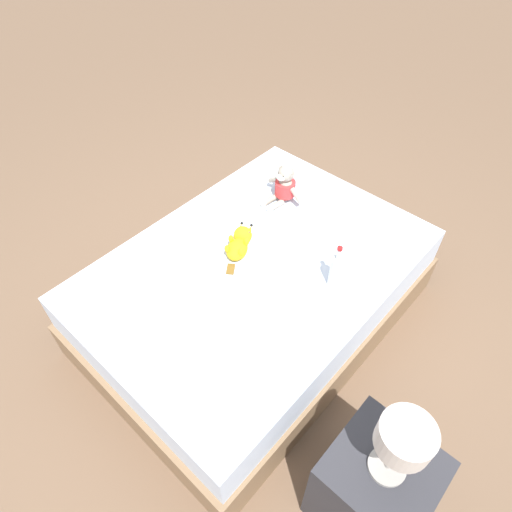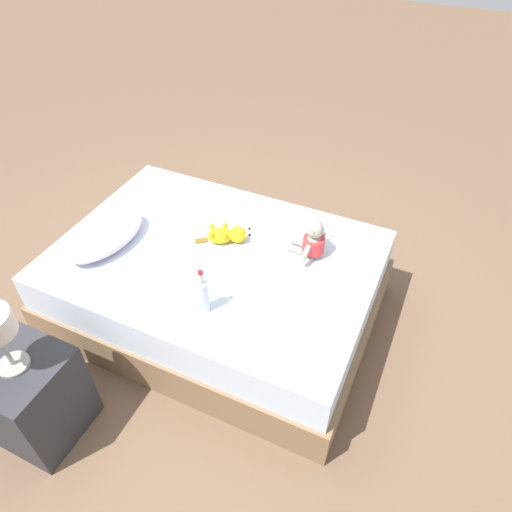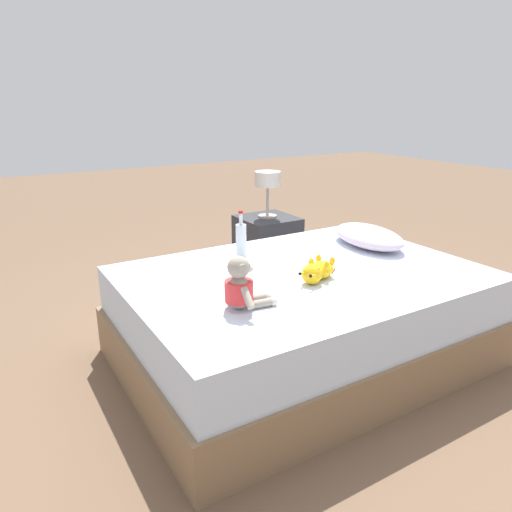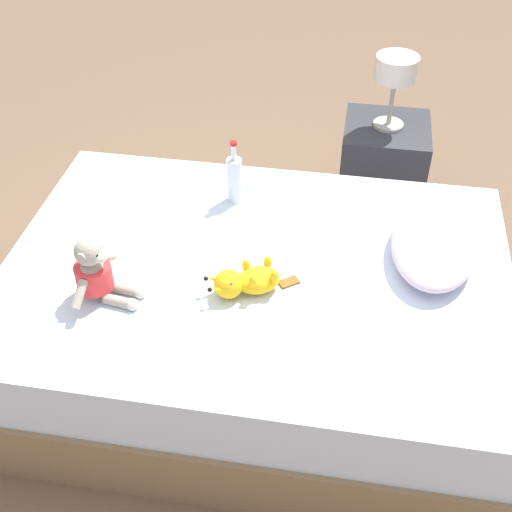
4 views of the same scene
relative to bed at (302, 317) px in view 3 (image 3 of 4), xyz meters
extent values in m
plane|color=brown|center=(0.00, 0.00, -0.25)|extent=(16.00, 16.00, 0.00)
cube|color=#846647|center=(0.00, 0.00, -0.12)|extent=(1.31, 1.85, 0.26)
cube|color=silver|center=(0.00, 0.00, 0.14)|extent=(1.27, 1.79, 0.24)
ellipsoid|color=silver|center=(-0.17, 0.62, 0.31)|extent=(0.56, 0.36, 0.12)
ellipsoid|color=#9E9384|center=(0.22, -0.51, 0.33)|extent=(0.12, 0.11, 0.15)
cylinder|color=red|center=(0.22, -0.51, 0.34)|extent=(0.14, 0.14, 0.09)
sphere|color=#9E9384|center=(0.22, -0.51, 0.44)|extent=(0.10, 0.10, 0.10)
ellipsoid|color=beige|center=(0.23, -0.47, 0.43)|extent=(0.07, 0.06, 0.04)
sphere|color=black|center=(0.21, -0.47, 0.45)|extent=(0.01, 0.01, 0.01)
sphere|color=black|center=(0.25, -0.47, 0.45)|extent=(0.01, 0.01, 0.01)
cylinder|color=#9E9384|center=(0.18, -0.50, 0.45)|extent=(0.01, 0.03, 0.03)
cylinder|color=#9E9384|center=(0.27, -0.51, 0.45)|extent=(0.01, 0.03, 0.03)
cylinder|color=#9E9384|center=(0.13, -0.49, 0.34)|extent=(0.10, 0.04, 0.08)
cylinder|color=#9E9384|center=(0.32, -0.52, 0.34)|extent=(0.10, 0.04, 0.08)
cylinder|color=#9E9384|center=(0.21, -0.41, 0.27)|extent=(0.05, 0.10, 0.04)
cylinder|color=#9E9384|center=(0.27, -0.42, 0.27)|extent=(0.05, 0.10, 0.04)
sphere|color=beige|center=(0.21, -0.36, 0.27)|extent=(0.04, 0.04, 0.04)
sphere|color=beige|center=(0.27, -0.37, 0.27)|extent=(0.04, 0.04, 0.04)
ellipsoid|color=yellow|center=(0.11, 0.03, 0.30)|extent=(0.16, 0.18, 0.08)
sphere|color=yellow|center=(0.16, -0.07, 0.31)|extent=(0.10, 0.10, 0.10)
cone|color=yellow|center=(0.20, -0.09, 0.32)|extent=(0.05, 0.07, 0.05)
sphere|color=black|center=(0.21, -0.12, 0.32)|extent=(0.02, 0.02, 0.02)
cone|color=yellow|center=(0.15, -0.12, 0.32)|extent=(0.05, 0.07, 0.05)
sphere|color=black|center=(0.16, -0.14, 0.32)|extent=(0.02, 0.02, 0.02)
sphere|color=red|center=(0.18, -0.05, 0.33)|extent=(0.02, 0.02, 0.02)
sphere|color=red|center=(0.13, -0.08, 0.33)|extent=(0.02, 0.02, 0.02)
ellipsoid|color=yellow|center=(0.16, 0.02, 0.33)|extent=(0.04, 0.04, 0.05)
ellipsoid|color=yellow|center=(0.09, -0.02, 0.33)|extent=(0.04, 0.04, 0.05)
ellipsoid|color=yellow|center=(0.13, 0.08, 0.33)|extent=(0.04, 0.04, 0.05)
ellipsoid|color=yellow|center=(0.06, 0.05, 0.33)|extent=(0.04, 0.04, 0.05)
cube|color=brown|center=(0.06, 0.13, 0.26)|extent=(0.07, 0.08, 0.01)
cylinder|color=silver|center=(-0.39, -0.15, 0.35)|extent=(0.06, 0.06, 0.19)
cylinder|color=silver|center=(-0.39, -0.15, 0.47)|extent=(0.02, 0.02, 0.06)
cylinder|color=red|center=(-0.39, -0.15, 0.51)|extent=(0.03, 0.03, 0.01)
cube|color=#2D2D33|center=(-1.04, 0.44, 0.01)|extent=(0.39, 0.39, 0.52)
cylinder|color=gray|center=(-1.04, 0.44, 0.28)|extent=(0.14, 0.14, 0.01)
cylinder|color=gray|center=(-1.04, 0.44, 0.40)|extent=(0.02, 0.02, 0.22)
cylinder|color=beige|center=(-1.04, 0.44, 0.56)|extent=(0.19, 0.19, 0.11)
camera|label=1|loc=(-1.05, 1.16, 1.99)|focal=31.17mm
camera|label=2|loc=(-1.68, -1.03, 2.03)|focal=32.69mm
camera|label=3|loc=(1.86, -1.41, 1.10)|focal=33.43mm
camera|label=4|loc=(1.73, 0.29, 1.81)|focal=46.58mm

